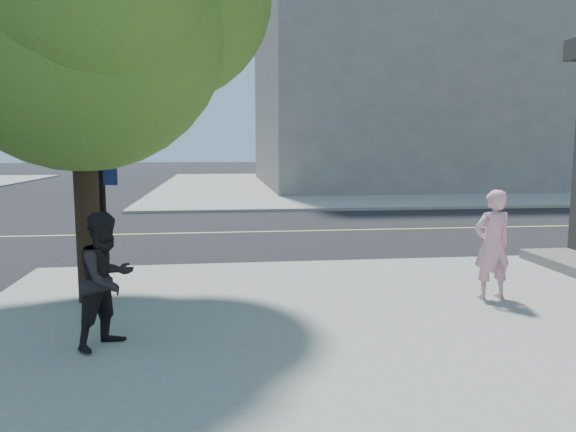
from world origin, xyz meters
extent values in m
plane|color=black|center=(0.00, 0.00, 0.00)|extent=(140.00, 140.00, 0.00)
cube|color=black|center=(0.00, 4.50, 0.01)|extent=(140.00, 9.00, 0.01)
cube|color=gray|center=(13.50, 21.50, 0.06)|extent=(29.00, 25.00, 0.12)
cube|color=slate|center=(14.00, 22.00, 7.12)|extent=(18.00, 16.00, 14.00)
imported|color=pink|center=(6.36, -2.96, 0.93)|extent=(0.64, 0.46, 1.62)
imported|color=black|center=(1.12, -4.27, 0.88)|extent=(0.91, 0.94, 1.53)
cylinder|color=black|center=(0.50, -2.37, 1.82)|extent=(0.34, 0.34, 3.39)
sphere|color=#446E22|center=(0.50, -2.37, 4.08)|extent=(4.15, 4.15, 4.15)
cylinder|color=black|center=(0.52, -1.41, 1.99)|extent=(0.11, 0.11, 3.75)
cylinder|color=black|center=(-0.64, -1.41, 3.69)|extent=(2.32, 0.09, 0.09)
cube|color=white|center=(0.57, -1.43, 2.44)|extent=(0.49, 0.04, 0.18)
cube|color=navy|center=(0.57, -1.43, 1.99)|extent=(0.40, 0.04, 0.49)
imported|color=black|center=(0.52, -1.41, 3.15)|extent=(0.15, 0.18, 0.89)
camera|label=1|loc=(2.41, -10.48, 2.38)|focal=34.25mm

